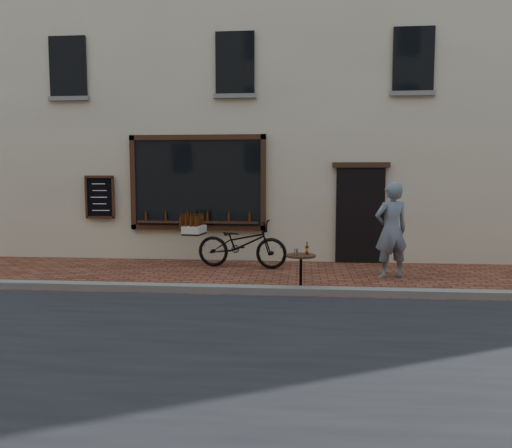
{
  "coord_description": "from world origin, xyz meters",
  "views": [
    {
      "loc": [
        0.59,
        -8.19,
        2.01
      ],
      "look_at": [
        -0.3,
        1.2,
        1.1
      ],
      "focal_mm": 35.0,
      "sensor_mm": 36.0,
      "label": 1
    }
  ],
  "objects": [
    {
      "name": "shop_building",
      "position": [
        0.0,
        6.5,
        5.0
      ],
      "size": [
        28.0,
        6.2,
        10.0
      ],
      "color": "beige",
      "rests_on": "ground"
    },
    {
      "name": "cargo_bicycle",
      "position": [
        -0.78,
        2.59,
        0.54
      ],
      "size": [
        2.42,
        0.94,
        1.12
      ],
      "rotation": [
        0.0,
        0.0,
        1.44
      ],
      "color": "black",
      "rests_on": "ground"
    },
    {
      "name": "pedestrian",
      "position": [
        2.32,
        1.75,
        0.95
      ],
      "size": [
        0.8,
        0.65,
        1.89
      ],
      "primitive_type": "imported",
      "rotation": [
        0.0,
        0.0,
        3.47
      ],
      "color": "slate",
      "rests_on": "ground"
    },
    {
      "name": "bistro_table",
      "position": [
        0.56,
        0.35,
        0.47
      ],
      "size": [
        0.51,
        0.51,
        0.88
      ],
      "color": "black",
      "rests_on": "ground"
    },
    {
      "name": "ground",
      "position": [
        0.0,
        0.0,
        0.0
      ],
      "size": [
        90.0,
        90.0,
        0.0
      ],
      "primitive_type": "plane",
      "color": "#55291B",
      "rests_on": "ground"
    },
    {
      "name": "kerb",
      "position": [
        0.0,
        0.2,
        0.06
      ],
      "size": [
        90.0,
        0.25,
        0.12
      ],
      "primitive_type": "cube",
      "color": "slate",
      "rests_on": "ground"
    }
  ]
}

